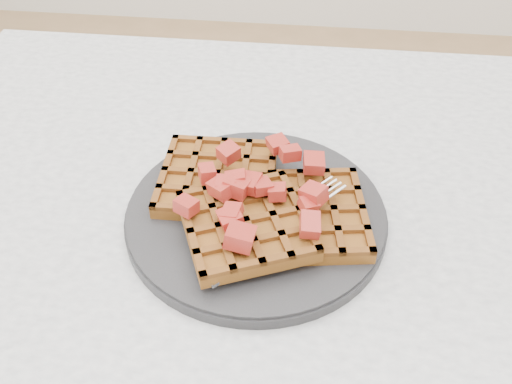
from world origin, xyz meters
TOP-DOWN VIEW (x-y plane):
  - table at (0.00, 0.00)m, footprint 1.20×0.80m
  - plate at (-0.15, 0.02)m, footprint 0.27×0.27m
  - waffles at (-0.15, 0.01)m, footprint 0.22×0.21m
  - strawberry_pile at (-0.15, 0.02)m, footprint 0.15×0.15m
  - fork at (-0.12, -0.02)m, footprint 0.14×0.15m

SIDE VIEW (x-z plane):
  - table at x=0.00m, z-range 0.26..1.01m
  - plate at x=-0.15m, z-range 0.75..0.77m
  - fork at x=-0.12m, z-range 0.77..0.78m
  - waffles at x=-0.15m, z-range 0.76..0.79m
  - strawberry_pile at x=-0.15m, z-range 0.79..0.82m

